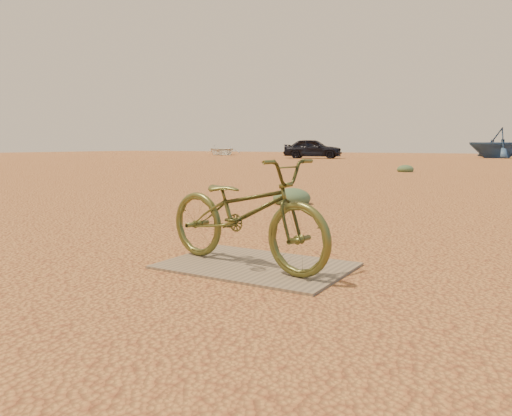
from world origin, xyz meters
The scene contains 8 objects.
ground centered at (0.00, 0.00, 0.00)m, with size 120.00×120.00×0.00m, color #C18141.
plywood_board centered at (-0.26, -0.09, 0.01)m, with size 1.57×1.07×0.02m, color #816D52.
bicycle centered at (-0.32, -0.17, 0.48)m, with size 0.61×1.76×0.92m, color #505324.
car centered at (-14.02, 31.64, 0.75)m, with size 1.77×4.41×1.50m, color black.
boat_near_left centered at (-26.99, 38.05, 0.52)m, with size 3.60×5.04×1.04m, color white.
boat_far_left centered at (-1.94, 39.79, 1.20)m, with size 3.93×4.55×2.39m, color #314F7C.
kale_a centered at (-2.07, 4.21, 0.00)m, with size 0.67×0.67×0.37m, color #5A7049.
kale_c centered at (-3.00, 15.88, 0.00)m, with size 0.63×0.63×0.35m, color #5A7049.
Camera 1 is at (1.90, -3.73, 1.06)m, focal length 35.00 mm.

